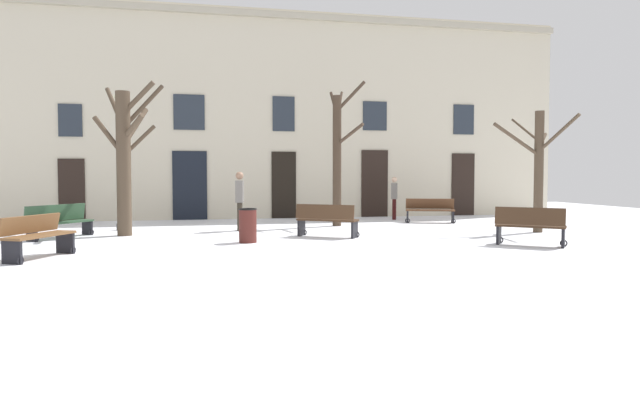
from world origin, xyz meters
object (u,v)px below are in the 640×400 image
at_px(bench_near_lamp, 38,236).
at_px(bench_near_center_tree, 59,221).
at_px(person_near_bench, 240,198).
at_px(litter_bin, 248,225).
at_px(person_by_shop_door, 394,196).
at_px(tree_right_of_center, 125,154).
at_px(tree_left_of_center, 538,166).
at_px(bench_back_to_back_left, 430,210).
at_px(bench_back_to_back_right, 530,226).
at_px(tree_center, 338,155).
at_px(streetlamp, 119,147).
at_px(bench_far_corner, 327,220).

xyz_separation_m(bench_near_lamp, bench_near_center_tree, (-0.53, 3.83, 0.00)).
bearing_deg(person_near_bench, bench_near_center_tree, -68.65).
bearing_deg(litter_bin, person_by_shop_door, 45.15).
xyz_separation_m(tree_right_of_center, litter_bin, (3.24, -2.35, -1.85)).
bearing_deg(tree_left_of_center, bench_back_to_back_left, 115.63).
bearing_deg(person_near_bench, person_by_shop_door, 127.36).
bearing_deg(bench_back_to_back_right, tree_left_of_center, -86.98).
height_order(litter_bin, bench_near_lamp, bench_near_lamp).
bearing_deg(tree_center, tree_left_of_center, -30.93).
bearing_deg(streetlamp, person_near_bench, -14.17).
xyz_separation_m(bench_back_to_back_left, bench_back_to_back_right, (-0.23, -6.55, 0.03)).
distance_m(bench_back_to_back_right, person_by_shop_door, 8.14).
distance_m(bench_near_lamp, bench_near_center_tree, 3.87).
relative_size(litter_bin, bench_near_lamp, 0.51).
bearing_deg(person_near_bench, bench_back_to_back_right, 63.18).
height_order(tree_left_of_center, tree_center, tree_center).
bearing_deg(bench_near_center_tree, bench_far_corner, -63.02).
relative_size(tree_right_of_center, person_by_shop_door, 2.64).
xyz_separation_m(tree_right_of_center, person_near_bench, (3.22, 0.64, -1.27)).
distance_m(bench_near_center_tree, person_near_bench, 5.03).
height_order(bench_back_to_back_left, bench_near_center_tree, bench_near_center_tree).
relative_size(bench_near_lamp, bench_far_corner, 1.00).
height_order(litter_bin, bench_back_to_back_right, bench_back_to_back_right).
relative_size(tree_left_of_center, bench_back_to_back_right, 2.31).
height_order(bench_near_lamp, bench_far_corner, bench_far_corner).
xyz_separation_m(tree_center, bench_back_to_back_right, (3.30, -5.99, -1.89)).
height_order(litter_bin, bench_near_center_tree, bench_near_center_tree).
height_order(streetlamp, person_near_bench, streetlamp).
height_order(bench_back_to_back_left, bench_near_lamp, bench_near_lamp).
xyz_separation_m(bench_far_corner, person_by_shop_door, (3.82, 5.29, 0.43)).
xyz_separation_m(streetlamp, bench_near_center_tree, (-1.30, -1.85, -2.09)).
bearing_deg(bench_far_corner, tree_center, -75.16).
bearing_deg(bench_near_lamp, tree_right_of_center, 9.69).
relative_size(tree_center, bench_near_lamp, 2.87).
bearing_deg(person_by_shop_door, streetlamp, 124.85).
relative_size(tree_right_of_center, tree_left_of_center, 1.20).
bearing_deg(bench_far_corner, tree_left_of_center, -146.54).
height_order(tree_right_of_center, person_near_bench, tree_right_of_center).
bearing_deg(bench_back_to_back_left, tree_right_of_center, -148.26).
bearing_deg(tree_center, bench_back_to_back_left, 8.98).
distance_m(litter_bin, bench_far_corner, 2.34).
distance_m(tree_left_of_center, bench_near_lamp, 13.35).
height_order(tree_center, bench_far_corner, tree_center).
xyz_separation_m(tree_right_of_center, bench_back_to_back_left, (10.07, 2.15, -1.84)).
bearing_deg(tree_right_of_center, litter_bin, -35.98).
relative_size(bench_back_to_back_left, bench_near_center_tree, 1.02).
relative_size(tree_right_of_center, streetlamp, 1.03).
relative_size(tree_left_of_center, tree_center, 0.74).
height_order(tree_left_of_center, bench_back_to_back_right, tree_left_of_center).
distance_m(streetlamp, bench_back_to_back_left, 10.68).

